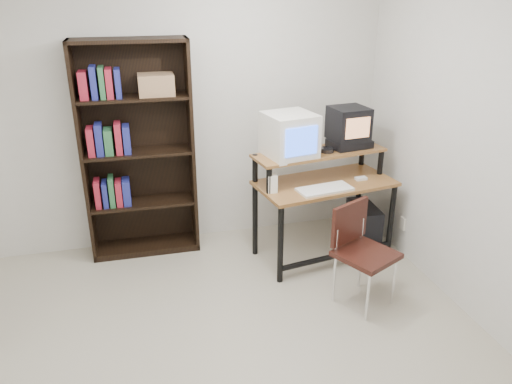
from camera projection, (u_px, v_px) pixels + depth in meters
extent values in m
cube|color=#B9B099|center=(217.00, 375.00, 3.27)|extent=(4.00, 4.00, 0.01)
cube|color=beige|center=(172.00, 110.00, 4.55)|extent=(4.00, 0.01, 2.60)
cube|color=#966331|center=(325.00, 183.00, 4.44)|extent=(1.29, 0.79, 0.03)
cube|color=#966331|center=(319.00, 153.00, 4.45)|extent=(1.25, 0.55, 0.02)
cylinder|color=black|center=(280.00, 244.00, 4.15)|extent=(0.05, 0.05, 0.72)
cylinder|color=black|center=(391.00, 220.00, 4.57)|extent=(0.05, 0.05, 0.72)
cylinder|color=black|center=(255.00, 206.00, 4.54)|extent=(0.05, 0.05, 0.98)
cylinder|color=black|center=(359.00, 187.00, 4.97)|extent=(0.05, 0.05, 0.98)
cylinder|color=black|center=(337.00, 256.00, 4.45)|extent=(1.13, 0.23, 0.05)
cube|color=white|center=(289.00, 135.00, 4.29)|extent=(0.47, 0.47, 0.38)
cube|color=#2F5FFA|center=(302.00, 142.00, 4.12)|extent=(0.30, 0.07, 0.24)
cube|color=black|center=(349.00, 144.00, 4.56)|extent=(0.40, 0.31, 0.08)
cube|color=black|center=(348.00, 124.00, 4.49)|extent=(0.35, 0.34, 0.30)
cube|color=tan|center=(358.00, 128.00, 4.36)|extent=(0.23, 0.04, 0.18)
cylinder|color=#26262B|center=(327.00, 151.00, 4.43)|extent=(0.14, 0.14, 0.05)
cube|color=white|center=(325.00, 190.00, 4.25)|extent=(0.49, 0.27, 0.03)
cube|color=black|center=(363.00, 181.00, 4.49)|extent=(0.22, 0.18, 0.01)
cube|color=white|center=(361.00, 179.00, 4.48)|extent=(0.10, 0.07, 0.03)
cube|color=white|center=(272.00, 184.00, 4.19)|extent=(0.08, 0.08, 0.17)
cube|color=black|center=(363.00, 226.00, 4.80)|extent=(0.23, 0.46, 0.42)
cube|color=black|center=(366.00, 255.00, 3.84)|extent=(0.54, 0.54, 0.04)
cube|color=black|center=(350.00, 222.00, 3.88)|extent=(0.36, 0.20, 0.33)
cylinder|color=silver|center=(368.00, 297.00, 3.71)|extent=(0.02, 0.02, 0.41)
cylinder|color=silver|center=(394.00, 281.00, 3.91)|extent=(0.02, 0.02, 0.41)
cylinder|color=silver|center=(334.00, 279.00, 3.94)|extent=(0.02, 0.02, 0.41)
cylinder|color=silver|center=(360.00, 265.00, 4.14)|extent=(0.02, 0.02, 0.41)
cube|color=black|center=(83.00, 156.00, 4.34)|extent=(0.04, 0.33, 1.95)
cube|color=black|center=(191.00, 148.00, 4.55)|extent=(0.04, 0.33, 1.95)
cube|color=black|center=(138.00, 147.00, 4.58)|extent=(0.98, 0.04, 1.95)
cube|color=black|center=(128.00, 40.00, 4.07)|extent=(0.98, 0.34, 0.03)
cube|color=black|center=(147.00, 246.00, 4.81)|extent=(0.98, 0.34, 0.06)
cube|color=black|center=(143.00, 202.00, 4.63)|extent=(0.92, 0.32, 0.03)
cube|color=black|center=(138.00, 152.00, 4.44)|extent=(0.92, 0.32, 0.02)
cube|color=black|center=(133.00, 98.00, 4.25)|extent=(0.92, 0.32, 0.02)
cube|color=#936D4A|center=(156.00, 85.00, 4.26)|extent=(0.30, 0.24, 0.18)
cube|color=beige|center=(403.00, 223.00, 4.65)|extent=(0.02, 0.08, 0.12)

